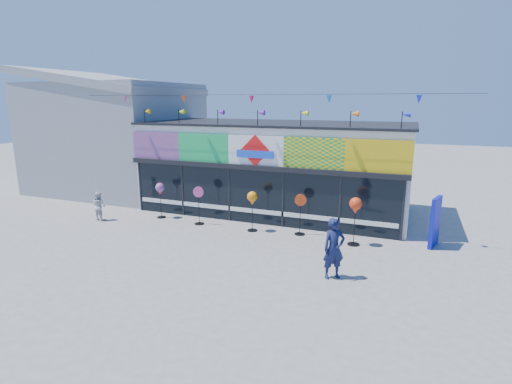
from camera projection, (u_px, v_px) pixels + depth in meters
The scene contains 11 objects.
ground at pixel (219, 251), 13.79m from camera, with size 80.00×80.00×0.00m, color slate.
kite_shop at pixel (275, 167), 18.73m from camera, with size 16.00×5.70×5.31m.
neighbour_building at pixel (117, 134), 22.98m from camera, with size 8.18×7.20×6.87m.
blue_sign at pixel (435, 222), 14.05m from camera, with size 0.39×0.90×1.80m.
spinner_0 at pixel (160, 190), 17.46m from camera, with size 0.40×0.40×1.57m.
spinner_1 at pixel (199, 204), 16.61m from camera, with size 0.45×0.41×1.61m.
spinner_2 at pixel (252, 199), 15.65m from camera, with size 0.41×0.41×1.61m.
spinner_3 at pixel (300, 213), 15.31m from camera, with size 0.45×0.41×1.60m.
spinner_4 at pixel (356, 207), 14.08m from camera, with size 0.44×0.44×1.75m.
adult_man at pixel (334, 249), 11.53m from camera, with size 0.66×0.43×1.81m, color #151C43.
child at pixel (99, 206), 17.27m from camera, with size 0.61×0.35×1.25m, color silver.
Camera 1 is at (5.92, -11.63, 5.09)m, focal length 28.00 mm.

